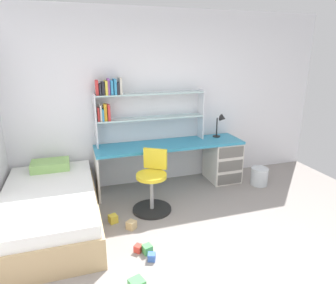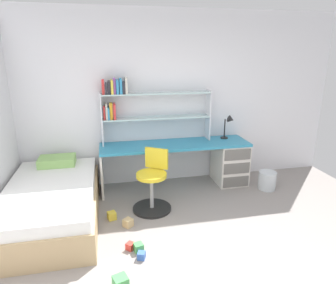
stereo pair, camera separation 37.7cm
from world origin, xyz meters
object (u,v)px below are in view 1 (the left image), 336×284
object	(u,v)px
toy_block_blue_2	(152,257)
toy_block_green_5	(147,249)
bed_platform	(50,209)
toy_block_yellow_4	(113,219)
toy_block_natural_0	(131,225)
swivel_chair	(152,187)
toy_block_red_3	(138,248)
waste_bin	(259,176)
bookshelf_hutch	(133,104)
desk	(206,157)
desk_lamp	(221,122)

from	to	relation	value
toy_block_blue_2	toy_block_green_5	distance (m)	0.13
bed_platform	toy_block_yellow_4	bearing A→B (deg)	-10.28
toy_block_natural_0	toy_block_blue_2	size ratio (longest dim) A/B	1.31
swivel_chair	toy_block_yellow_4	size ratio (longest dim) A/B	8.22
toy_block_yellow_4	toy_block_red_3	bearing A→B (deg)	-74.98
bed_platform	toy_block_red_3	distance (m)	1.21
toy_block_natural_0	toy_block_red_3	world-z (taller)	toy_block_natural_0
waste_bin	swivel_chair	bearing A→B (deg)	-172.58
toy_block_green_5	toy_block_yellow_4	bearing A→B (deg)	110.24
waste_bin	toy_block_blue_2	bearing A→B (deg)	-149.53
bed_platform	swivel_chair	bearing A→B (deg)	1.64
bed_platform	toy_block_yellow_4	size ratio (longest dim) A/B	19.39
bookshelf_hutch	toy_block_blue_2	xyz separation A→B (m)	(-0.22, -1.79, -1.27)
waste_bin	toy_block_red_3	bearing A→B (deg)	-154.30
bed_platform	waste_bin	world-z (taller)	bed_platform
desk	toy_block_red_3	xyz separation A→B (m)	(-1.45, -1.44, -0.37)
waste_bin	toy_block_red_3	world-z (taller)	waste_bin
desk_lamp	bed_platform	world-z (taller)	desk_lamp
desk	desk_lamp	distance (m)	0.62
waste_bin	toy_block_natural_0	xyz separation A→B (m)	(-2.19, -0.61, -0.09)
bed_platform	toy_block_blue_2	bearing A→B (deg)	-44.07
toy_block_blue_2	toy_block_red_3	size ratio (longest dim) A/B	0.99
waste_bin	toy_block_yellow_4	bearing A→B (deg)	-170.34
toy_block_natural_0	swivel_chair	bearing A→B (deg)	45.70
desk	toy_block_green_5	xyz separation A→B (m)	(-1.36, -1.50, -0.37)
toy_block_red_3	desk	bearing A→B (deg)	44.91
waste_bin	toy_block_yellow_4	world-z (taller)	waste_bin
toy_block_natural_0	desk_lamp	bearing A→B (deg)	32.22
swivel_chair	toy_block_red_3	bearing A→B (deg)	-114.72
bed_platform	toy_block_red_3	world-z (taller)	bed_platform
toy_block_red_3	toy_block_yellow_4	size ratio (longest dim) A/B	0.78
bed_platform	toy_block_natural_0	xyz separation A→B (m)	(0.91, -0.34, -0.19)
toy_block_yellow_4	toy_block_green_5	size ratio (longest dim) A/B	1.08
toy_block_yellow_4	desk	bearing A→B (deg)	25.88
toy_block_yellow_4	bookshelf_hutch	bearing A→B (deg)	62.72
bookshelf_hutch	toy_block_blue_2	world-z (taller)	bookshelf_hutch
bed_platform	toy_block_natural_0	distance (m)	0.99
bed_platform	toy_block_blue_2	size ratio (longest dim) A/B	25.24
toy_block_green_5	bookshelf_hutch	bearing A→B (deg)	82.05
desk	toy_block_blue_2	size ratio (longest dim) A/B	29.85
desk_lamp	toy_block_blue_2	bearing A→B (deg)	-133.68
bed_platform	desk	bearing A→B (deg)	15.65
desk_lamp	toy_block_blue_2	world-z (taller)	desk_lamp
toy_block_blue_2	toy_block_red_3	bearing A→B (deg)	119.22
swivel_chair	bed_platform	size ratio (longest dim) A/B	0.42
desk_lamp	bed_platform	distance (m)	2.83
desk_lamp	toy_block_yellow_4	world-z (taller)	desk_lamp
desk_lamp	toy_block_natural_0	size ratio (longest dim) A/B	3.86
toy_block_red_3	desk_lamp	bearing A→B (deg)	41.49
bookshelf_hutch	toy_block_green_5	distance (m)	2.10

